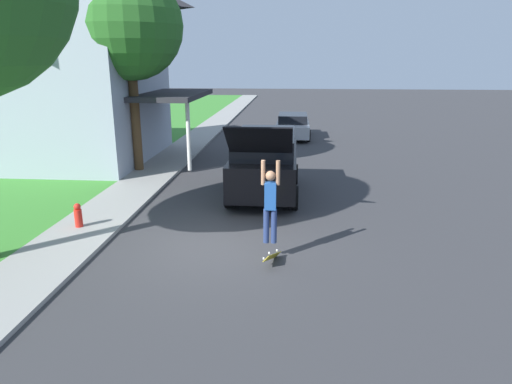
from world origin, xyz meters
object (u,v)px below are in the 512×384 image
object	(u,v)px
lawn_tree_far	(129,26)
skateboarder	(270,201)
fire_hydrant	(78,215)
skateboard	(272,256)
car_down_street	(293,126)
suv_parked	(265,161)

from	to	relation	value
lawn_tree_far	skateboarder	distance (m)	10.53
lawn_tree_far	fire_hydrant	world-z (taller)	lawn_tree_far
skateboard	lawn_tree_far	bearing A→B (deg)	125.29
lawn_tree_far	skateboarder	size ratio (longest dim) A/B	3.96
skateboard	fire_hydrant	world-z (taller)	fire_hydrant
skateboarder	fire_hydrant	world-z (taller)	skateboarder
lawn_tree_far	car_down_street	xyz separation A→B (m)	(6.07, 8.87, -4.84)
skateboard	car_down_street	bearing A→B (deg)	88.83
car_down_street	skateboarder	xyz separation A→B (m)	(-0.40, -16.72, 0.70)
skateboarder	car_down_street	bearing A→B (deg)	88.62
skateboard	fire_hydrant	size ratio (longest dim) A/B	1.17
suv_parked	skateboard	world-z (taller)	suv_parked
lawn_tree_far	suv_parked	size ratio (longest dim) A/B	1.38
lawn_tree_far	skateboarder	xyz separation A→B (m)	(5.67, -7.85, -4.14)
fire_hydrant	suv_parked	bearing A→B (deg)	38.44
skateboard	fire_hydrant	bearing A→B (deg)	162.61
lawn_tree_far	skateboard	distance (m)	11.26
lawn_tree_far	car_down_street	world-z (taller)	lawn_tree_far
car_down_street	fire_hydrant	distance (m)	16.31
skateboard	fire_hydrant	distance (m)	5.42
car_down_street	skateboarder	bearing A→B (deg)	-91.38
lawn_tree_far	skateboard	size ratio (longest dim) A/B	9.97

